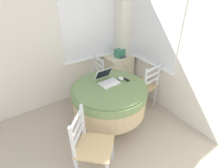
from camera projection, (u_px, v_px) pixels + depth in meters
name	position (u px, v px, depth m)	size (l,w,h in m)	color
corner_room_shell	(123.00, 50.00, 2.46)	(4.42, 4.95, 2.55)	white
round_dining_table	(109.00, 97.00, 2.68)	(1.14, 1.14, 0.78)	#4C3D2D
laptop	(107.00, 80.00, 2.66)	(0.31, 0.32, 0.20)	white
computer_mouse	(121.00, 78.00, 2.73)	(0.07, 0.10, 0.05)	white
cell_phone	(126.00, 80.00, 2.74)	(0.06, 0.12, 0.01)	black
dining_chair_near_back_window	(93.00, 80.00, 3.40)	(0.45, 0.44, 0.91)	tan
dining_chair_near_right_window	(144.00, 86.00, 3.21)	(0.46, 0.47, 0.91)	tan
dining_chair_camera_near	(91.00, 146.00, 2.07)	(0.58, 0.58, 0.91)	tan
corner_cabinet	(119.00, 72.00, 3.83)	(0.56, 0.43, 0.76)	beige
storage_box	(120.00, 53.00, 3.58)	(0.18, 0.14, 0.16)	#387A5B
book_on_cabinet	(121.00, 56.00, 3.60)	(0.14, 0.19, 0.02)	#3F3F44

